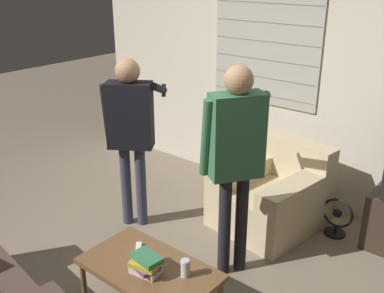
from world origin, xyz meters
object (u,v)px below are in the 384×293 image
Objects in this scene: person_right_standing at (235,148)px; floor_fan at (337,218)px; armchair_beige at (272,195)px; spare_remote at (138,248)px; book_stack at (146,264)px; soda_can at (185,268)px; person_left_standing at (131,123)px; coffee_table at (149,272)px.

floor_fan is at bearing 10.16° from person_right_standing.
armchair_beige reaches higher than spare_remote.
book_stack is 1.96× the size of spare_remote.
book_stack is 2.05m from floor_fan.
spare_remote is (-0.33, -0.73, -0.65)m from person_right_standing.
armchair_beige is 4.26× the size of book_stack.
person_right_standing reaches higher than soda_can.
armchair_beige is 1.75m from book_stack.
spare_remote is (-0.23, 0.15, -0.06)m from book_stack.
person_left_standing is at bearing 139.74° from book_stack.
person_left_standing is 1.26m from spare_remote.
person_right_standing is 7.16× the size of book_stack.
coffee_table is 7.67× the size of soda_can.
armchair_beige is 1.60m from spare_remote.
person_right_standing is 1.07m from book_stack.
soda_can is at bearing 106.67° from armchair_beige.
armchair_beige is 2.75× the size of floor_fan.
book_stack is at bearing -75.90° from spare_remote.
person_left_standing is at bearing -147.14° from floor_fan.
person_right_standing reaches higher than book_stack.
coffee_table is (-0.01, -1.68, 0.08)m from armchair_beige.
soda_can is at bearing 18.37° from coffee_table.
armchair_beige is 0.63m from floor_fan.
coffee_table is at bearing -154.90° from person_right_standing.
spare_remote is at bearing 90.19° from armchair_beige.
spare_remote is (0.83, -0.74, -0.59)m from person_left_standing.
person_left_standing is 12.94× the size of soda_can.
person_left_standing reaches higher than spare_remote.
book_stack is 0.28m from spare_remote.
book_stack is at bearing -152.38° from person_right_standing.
spare_remote is (-0.46, 0.01, -0.05)m from soda_can.
armchair_beige is 0.63× the size of person_left_standing.
armchair_beige is 0.59× the size of person_right_standing.
spare_remote reaches higher than coffee_table.
book_stack is 1.91× the size of soda_can.
armchair_beige is at bearing 4.92° from person_left_standing.
book_stack is (0.03, -0.06, 0.11)m from coffee_table.
coffee_table is 4.01× the size of book_stack.
floor_fan is at bearing 23.70° from spare_remote.
coffee_table is 0.13m from book_stack.
armchair_beige is 8.35× the size of spare_remote.
person_left_standing reaches higher than book_stack.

